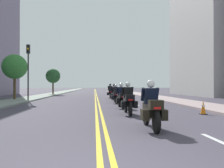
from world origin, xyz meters
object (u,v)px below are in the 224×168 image
motorcycle_5 (110,92)px  motorcycle_1 (128,101)px  motorcycle_3 (116,95)px  motorcycle_0 (151,109)px  street_tree_1 (15,67)px  street_tree_0 (53,76)px  motorcycle_4 (114,94)px  motorcycle_2 (122,98)px  traffic_cone_0 (203,108)px  traffic_light_near (28,62)px

motorcycle_5 → motorcycle_1: bearing=-88.1°
motorcycle_3 → motorcycle_0: bearing=-87.8°
street_tree_1 → street_tree_0: bearing=84.5°
motorcycle_1 → motorcycle_4: bearing=88.6°
motorcycle_4 → motorcycle_2: bearing=-90.7°
motorcycle_0 → motorcycle_3: size_ratio=1.01×
motorcycle_2 → street_tree_0: street_tree_0 is taller
motorcycle_1 → motorcycle_2: motorcycle_1 is taller
motorcycle_4 → traffic_cone_0: size_ratio=3.12×
motorcycle_2 → motorcycle_3: size_ratio=1.00×
motorcycle_3 → traffic_light_near: 8.73m
motorcycle_4 → street_tree_1: bearing=173.3°
motorcycle_4 → traffic_cone_0: 11.47m
traffic_light_near → street_tree_0: bearing=91.9°
motorcycle_3 → motorcycle_5: bearing=91.1°
traffic_light_near → motorcycle_3: bearing=-20.9°
motorcycle_5 → street_tree_0: street_tree_0 is taller
motorcycle_1 → traffic_light_near: 13.02m
traffic_light_near → street_tree_1: size_ratio=1.14×
motorcycle_5 → traffic_light_near: 9.63m
motorcycle_3 → traffic_light_near: size_ratio=0.41×
motorcycle_5 → street_tree_0: 13.53m
motorcycle_4 → traffic_light_near: 8.39m
motorcycle_3 → street_tree_1: street_tree_1 is taller
motorcycle_1 → street_tree_0: bearing=107.7°
motorcycle_2 → street_tree_0: size_ratio=0.52×
street_tree_0 → street_tree_1: (-1.30, -13.52, 0.31)m
motorcycle_5 → motorcycle_0: bearing=-87.4°
motorcycle_1 → traffic_light_near: bearing=126.8°
traffic_light_near → street_tree_1: traffic_light_near is taller
street_tree_0 → street_tree_1: bearing=-95.5°
motorcycle_5 → motorcycle_2: bearing=-88.0°
motorcycle_4 → traffic_light_near: (-7.87, -0.56, 2.87)m
motorcycle_5 → traffic_light_near: traffic_light_near is taller
motorcycle_0 → motorcycle_5: motorcycle_5 is taller
motorcycle_4 → motorcycle_5: size_ratio=0.92×
street_tree_0 → motorcycle_1: bearing=-72.3°
motorcycle_3 → street_tree_1: size_ratio=0.47×
motorcycle_0 → street_tree_1: 18.74m
motorcycle_2 → street_tree_1: bearing=134.6°
motorcycle_0 → street_tree_1: (-9.60, 15.88, 2.60)m
traffic_cone_0 → street_tree_0: street_tree_0 is taller
motorcycle_3 → traffic_cone_0: size_ratio=3.16×
motorcycle_1 → traffic_cone_0: bearing=-3.4°
motorcycle_4 → street_tree_0: 17.16m
motorcycle_4 → traffic_cone_0: motorcycle_4 is taller
motorcycle_2 → traffic_cone_0: (3.61, -3.43, -0.32)m
motorcycle_3 → traffic_cone_0: (3.59, -7.45, -0.30)m
motorcycle_2 → motorcycle_0: bearing=-91.5°
motorcycle_4 → street_tree_0: (-8.38, 14.80, 2.30)m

